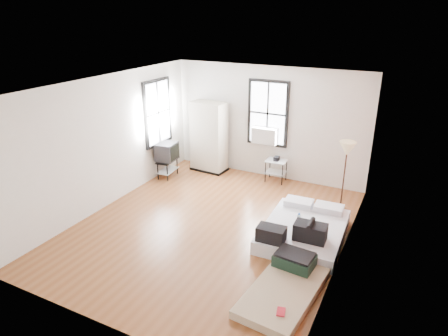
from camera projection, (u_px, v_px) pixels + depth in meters
The scene contains 8 objects.
ground at pixel (211, 227), 7.95m from camera, with size 6.00×6.00×0.00m, color brown.
room_shell at pixel (230, 140), 7.51m from camera, with size 5.02×6.02×2.80m.
mattress_main at pixel (303, 230), 7.51m from camera, with size 1.51×2.00×0.62m.
mattress_bare at pixel (286, 284), 6.12m from camera, with size 1.04×1.77×0.37m.
wardrobe at pixel (209, 137), 10.43m from camera, with size 0.97×0.60×1.84m.
side_table at pixel (276, 165), 9.89m from camera, with size 0.51×0.41×0.65m.
floor_lamp at pixel (347, 153), 8.14m from camera, with size 0.33×0.33×1.54m.
tv_stand at pixel (167, 153), 10.09m from camera, with size 0.50×0.68×0.91m.
Camera 1 is at (3.34, -6.10, 4.03)m, focal length 32.00 mm.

